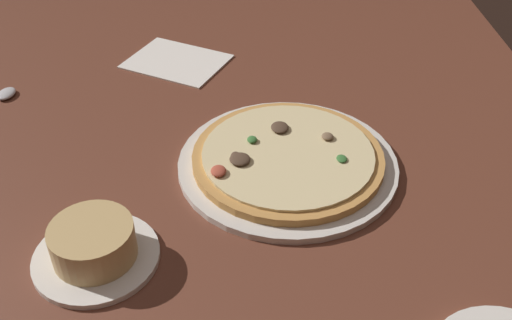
# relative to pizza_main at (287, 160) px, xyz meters

# --- Properties ---
(dining_table) EXTENTS (1.50, 1.10, 0.04)m
(dining_table) POSITION_rel_pizza_main_xyz_m (-0.04, 0.09, -0.03)
(dining_table) COLOR brown
(dining_table) RESTS_ON ground
(pizza_main) EXTENTS (0.31, 0.31, 0.03)m
(pizza_main) POSITION_rel_pizza_main_xyz_m (0.00, 0.00, 0.00)
(pizza_main) COLOR silver
(pizza_main) RESTS_ON dining_table
(ramekin_on_saucer) EXTENTS (0.15, 0.15, 0.05)m
(ramekin_on_saucer) POSITION_rel_pizza_main_xyz_m (-0.17, 0.24, 0.01)
(ramekin_on_saucer) COLOR silver
(ramekin_on_saucer) RESTS_ON dining_table
(paper_menu) EXTENTS (0.20, 0.21, 0.00)m
(paper_menu) POSITION_rel_pizza_main_xyz_m (0.32, 0.18, -0.01)
(paper_menu) COLOR white
(paper_menu) RESTS_ON dining_table
(spoon) EXTENTS (0.04, 0.09, 0.01)m
(spoon) POSITION_rel_pizza_main_xyz_m (0.21, 0.47, -0.01)
(spoon) COLOR silver
(spoon) RESTS_ON dining_table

